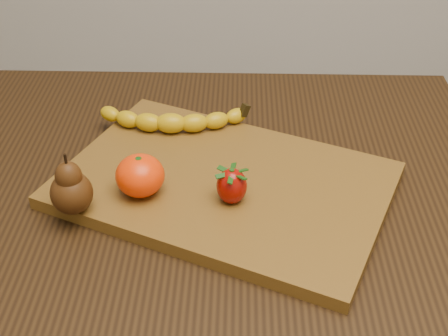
# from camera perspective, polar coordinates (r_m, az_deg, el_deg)

# --- Properties ---
(table) EXTENTS (1.00, 0.70, 0.76)m
(table) POSITION_cam_1_polar(r_m,az_deg,el_deg) (0.98, -5.44, -5.90)
(table) COLOR black
(table) RESTS_ON ground
(cutting_board) EXTENTS (0.53, 0.45, 0.02)m
(cutting_board) POSITION_cam_1_polar(r_m,az_deg,el_deg) (0.89, 0.00, -1.57)
(cutting_board) COLOR brown
(cutting_board) RESTS_ON table
(banana) EXTENTS (0.20, 0.05, 0.03)m
(banana) POSITION_cam_1_polar(r_m,az_deg,el_deg) (0.98, -4.88, 4.10)
(banana) COLOR #CCA309
(banana) RESTS_ON cutting_board
(pear) EXTENTS (0.06, 0.06, 0.09)m
(pear) POSITION_cam_1_polar(r_m,az_deg,el_deg) (0.83, -13.91, -1.37)
(pear) COLOR #42230A
(pear) RESTS_ON cutting_board
(mandarin) EXTENTS (0.09, 0.09, 0.06)m
(mandarin) POSITION_cam_1_polar(r_m,az_deg,el_deg) (0.85, -7.68, -0.68)
(mandarin) COLOR #FF3602
(mandarin) RESTS_ON cutting_board
(strawberry) EXTENTS (0.05, 0.05, 0.05)m
(strawberry) POSITION_cam_1_polar(r_m,az_deg,el_deg) (0.83, 0.71, -1.55)
(strawberry) COLOR #930A04
(strawberry) RESTS_ON cutting_board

